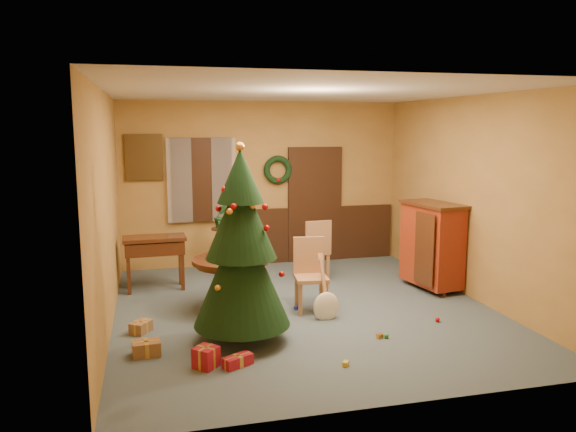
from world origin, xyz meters
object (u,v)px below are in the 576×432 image
object	(u,v)px
dining_table	(231,274)
sideboard	(432,243)
christmas_tree	(241,249)
chair_near	(310,272)
writing_desk	(155,250)

from	to	relation	value
dining_table	sideboard	world-z (taller)	sideboard
christmas_tree	sideboard	bearing A→B (deg)	24.07
christmas_tree	dining_table	bearing A→B (deg)	88.03
chair_near	christmas_tree	xyz separation A→B (m)	(-1.08, -0.90, 0.56)
dining_table	chair_near	distance (m)	1.07
dining_table	writing_desk	distance (m)	1.58
chair_near	christmas_tree	bearing A→B (deg)	-140.15
sideboard	writing_desk	bearing A→B (deg)	166.56
christmas_tree	writing_desk	xyz separation A→B (m)	(-0.94, 2.39, -0.47)
chair_near	christmas_tree	size ratio (longest dim) A/B	0.43
dining_table	chair_near	world-z (taller)	chair_near
sideboard	chair_near	bearing A→B (deg)	-166.26
chair_near	writing_desk	distance (m)	2.51
writing_desk	chair_near	bearing A→B (deg)	-36.29
christmas_tree	sideboard	world-z (taller)	christmas_tree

